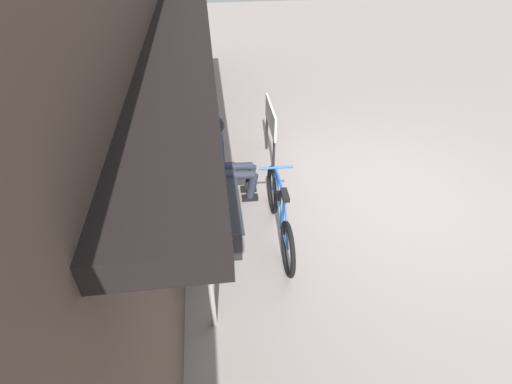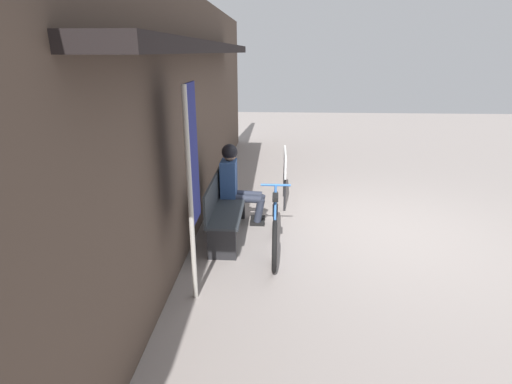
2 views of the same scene
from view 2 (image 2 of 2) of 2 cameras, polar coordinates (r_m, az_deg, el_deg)
The scene contains 7 objects.
ground_plane at distance 6.04m, azimuth 17.08°, elevation -5.46°, with size 24.00×24.00×0.00m, color gray.
storefront_wall at distance 5.50m, azimuth -9.29°, elevation 10.92°, with size 12.00×0.56×3.20m.
park_bench_near at distance 5.53m, azimuth -4.56°, elevation -2.75°, with size 1.41×0.42×0.82m.
bicycle at distance 5.16m, azimuth 2.72°, elevation -4.77°, with size 1.67×0.40×0.83m.
person_seated at distance 5.87m, azimuth -2.94°, elevation 1.86°, with size 0.34×0.65×1.21m.
banner_pole at distance 3.97m, azimuth -9.12°, elevation 3.16°, with size 0.45×0.05×2.18m.
signboard at distance 6.65m, azimuth 4.17°, elevation 3.86°, with size 0.87×0.04×0.92m.
Camera 2 is at (-5.32, 1.48, 2.45)m, focal length 28.00 mm.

